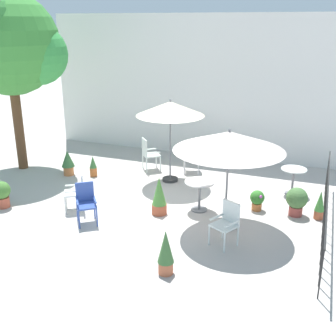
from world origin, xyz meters
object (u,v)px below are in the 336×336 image
at_px(cafe_table_0, 293,177).
at_px(patio_umbrella_0, 229,142).
at_px(patio_umbrella_1, 170,109).
at_px(patio_chair_1, 77,189).
at_px(potted_plant_0, 166,252).
at_px(potted_plant_7, 320,205).
at_px(patio_chair_3, 227,221).
at_px(potted_plant_5, 93,166).
at_px(potted_plant_2, 159,196).
at_px(potted_plant_6, 2,193).
at_px(shade_tree, 11,44).
at_px(potted_plant_4, 297,200).
at_px(patio_chair_2, 86,201).
at_px(potted_plant_3, 257,199).
at_px(patio_chair_4, 149,152).
at_px(patio_chair_0, 194,155).
at_px(potted_plant_1, 68,162).
at_px(cafe_table_1, 200,190).

bearing_deg(cafe_table_0, patio_umbrella_0, -116.04).
xyz_separation_m(patio_umbrella_1, patio_chair_1, (-1.38, -2.57, -1.53)).
relative_size(potted_plant_0, potted_plant_7, 1.25).
distance_m(patio_chair_3, potted_plant_5, 5.17).
xyz_separation_m(cafe_table_0, potted_plant_5, (-5.53, -0.67, -0.18)).
xyz_separation_m(potted_plant_2, potted_plant_6, (-3.69, -1.01, -0.09)).
bearing_deg(shade_tree, patio_umbrella_0, -14.08).
height_order(potted_plant_4, potted_plant_6, potted_plant_4).
relative_size(patio_chair_2, potted_plant_2, 0.99).
distance_m(patio_chair_1, potted_plant_3, 4.28).
bearing_deg(patio_umbrella_0, potted_plant_5, 157.79).
relative_size(patio_chair_1, potted_plant_3, 1.84).
xyz_separation_m(patio_umbrella_0, potted_plant_3, (0.50, 1.14, -1.67)).
bearing_deg(patio_chair_4, patio_chair_2, -88.68).
distance_m(patio_chair_2, potted_plant_7, 5.28).
distance_m(potted_plant_2, potted_plant_4, 3.17).
bearing_deg(patio_chair_0, potted_plant_2, -87.90).
relative_size(patio_chair_0, potted_plant_5, 1.46).
bearing_deg(potted_plant_0, patio_chair_2, 152.12).
bearing_deg(cafe_table_0, patio_chair_2, -141.63).
bearing_deg(potted_plant_3, patio_chair_3, -99.54).
distance_m(patio_chair_1, potted_plant_5, 2.28).
distance_m(patio_umbrella_0, patio_chair_2, 3.40).
relative_size(patio_chair_4, potted_plant_2, 1.07).
relative_size(cafe_table_0, patio_chair_2, 0.78).
distance_m(cafe_table_0, potted_plant_2, 3.63).
bearing_deg(potted_plant_2, potted_plant_6, -164.74).
relative_size(patio_chair_4, potted_plant_7, 1.43).
height_order(potted_plant_1, potted_plant_3, potted_plant_1).
bearing_deg(potted_plant_6, potted_plant_1, 85.04).
bearing_deg(patio_chair_2, patio_chair_0, 72.74).
height_order(patio_umbrella_1, cafe_table_1, patio_umbrella_1).
bearing_deg(patio_umbrella_1, patio_chair_1, -118.34).
height_order(patio_umbrella_0, potted_plant_7, patio_umbrella_0).
relative_size(potted_plant_3, potted_plant_5, 0.81).
height_order(shade_tree, potted_plant_7, shade_tree).
distance_m(patio_chair_2, potted_plant_0, 2.71).
bearing_deg(potted_plant_1, potted_plant_0, -39.56).
bearing_deg(potted_plant_2, shade_tree, 162.96).
height_order(patio_umbrella_1, patio_chair_0, patio_umbrella_1).
xyz_separation_m(patio_chair_4, potted_plant_7, (4.95, -1.67, -0.21)).
bearing_deg(potted_plant_6, potted_plant_2, 15.26).
xyz_separation_m(potted_plant_6, potted_plant_7, (7.20, 2.07, -0.02)).
xyz_separation_m(patio_chair_4, potted_plant_2, (1.45, -2.73, -0.11)).
bearing_deg(patio_chair_1, cafe_table_0, 30.67).
height_order(potted_plant_5, potted_plant_6, potted_plant_6).
relative_size(shade_tree, patio_chair_4, 5.20).
relative_size(shade_tree, cafe_table_0, 7.23).
distance_m(patio_chair_0, potted_plant_6, 5.43).
relative_size(shade_tree, potted_plant_7, 7.45).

